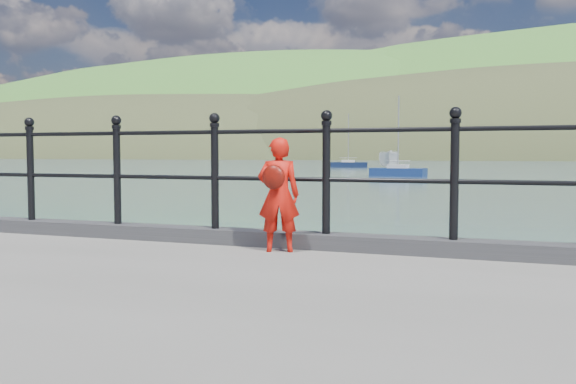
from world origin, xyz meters
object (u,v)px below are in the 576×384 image
at_px(railing, 269,164).
at_px(launch_white, 389,161).
at_px(sailboat_port, 398,173).
at_px(sailboat_left, 348,165).
at_px(child, 278,194).

distance_m(railing, launch_white, 59.15).
bearing_deg(sailboat_port, sailboat_left, 120.46).
height_order(child, sailboat_left, sailboat_left).
relative_size(child, launch_white, 0.19).
xyz_separation_m(railing, launch_white, (-9.72, 58.34, -0.72)).
xyz_separation_m(launch_white, sailboat_left, (-8.33, 15.20, -0.76)).
xyz_separation_m(child, sailboat_left, (-18.28, 73.85, -1.21)).
distance_m(railing, child, 0.47).
bearing_deg(sailboat_left, launch_white, -73.90).
bearing_deg(sailboat_port, launch_white, 112.16).
height_order(sailboat_left, sailboat_port, sailboat_left).
relative_size(railing, sailboat_port, 2.68).
distance_m(child, launch_white, 59.49).
relative_size(child, sailboat_port, 0.16).
xyz_separation_m(launch_white, sailboat_port, (3.40, -14.23, -0.76)).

